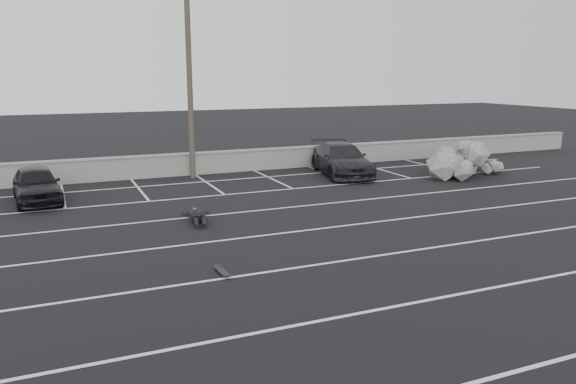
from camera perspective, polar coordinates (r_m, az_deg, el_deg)
name	(u,v)px	position (r m, az deg, el deg)	size (l,w,h in m)	color
ground	(292,269)	(14.21, 0.38, -7.78)	(120.00, 120.00, 0.00)	black
seawall	(173,164)	(27.12, -11.56, 2.76)	(50.00, 0.45, 1.06)	gray
stall_lines	(234,226)	(18.12, -5.46, -3.42)	(36.00, 20.05, 0.01)	silver
car_left	(36,184)	(23.25, -24.19, 0.73)	(1.60, 3.99, 1.36)	black
car_right	(342,159)	(27.02, 5.49, 3.32)	(2.08, 5.11, 1.48)	black
utility_pole	(189,74)	(26.16, -9.99, 11.75)	(1.25, 0.25, 9.40)	#4C4238
trash_bin	(323,161)	(28.23, 3.61, 3.19)	(0.80, 0.80, 0.94)	#272629
riprap_pile	(457,165)	(28.08, 16.80, 2.65)	(4.91, 3.98, 1.11)	gray
person	(196,212)	(19.06, -9.31, -1.97)	(1.30, 2.61, 0.50)	black
skateboard	(222,272)	(13.90, -6.69, -8.04)	(0.22, 0.70, 0.08)	black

